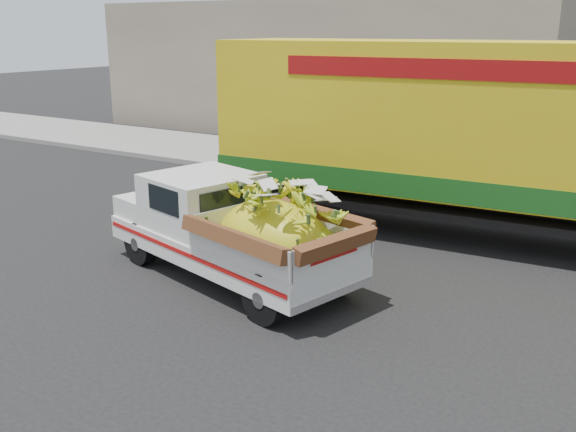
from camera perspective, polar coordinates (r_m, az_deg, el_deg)
The scene contains 6 objects.
ground at distance 10.36m, azimuth 3.70°, elevation -6.57°, with size 100.00×100.00×0.00m, color black.
curb at distance 15.95m, azimuth 14.72°, elevation 1.47°, with size 60.00×0.25×0.15m, color gray.
sidewalk at distance 17.91m, azimuth 16.79°, elevation 2.91°, with size 60.00×4.00×0.14m, color gray.
building_left at distance 26.03m, azimuth 3.46°, elevation 13.00°, with size 18.00×6.00×5.00m, color gray.
pickup_truck at distance 10.30m, azimuth -4.01°, elevation -1.43°, with size 5.00×2.84×1.66m.
semi_trailer at distance 12.75m, azimuth 20.01°, elevation 6.78°, with size 12.04×3.40×3.80m.
Camera 1 is at (4.50, -8.41, 4.04)m, focal length 40.00 mm.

